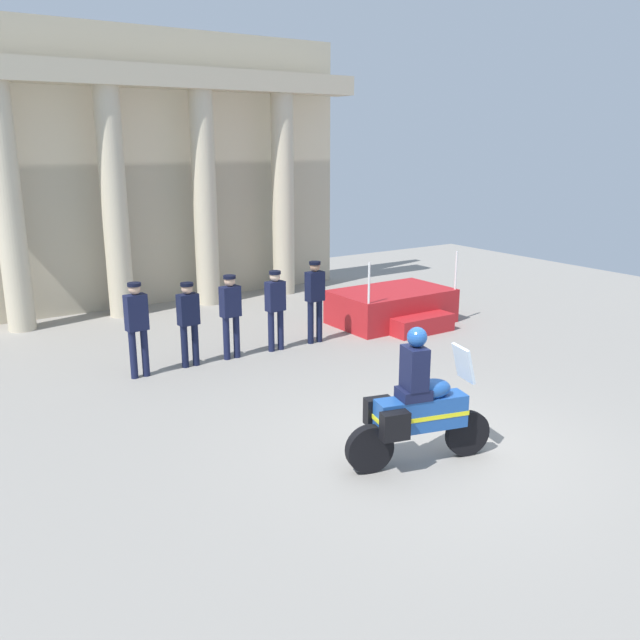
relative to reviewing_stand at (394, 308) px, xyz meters
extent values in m
plane|color=gray|center=(-3.84, -5.55, -0.38)|extent=(28.00, 28.00, 0.00)
cube|color=#B6AB91|center=(-3.93, 5.18, 3.06)|extent=(11.13, 0.30, 6.88)
cylinder|color=beige|center=(-7.41, 4.28, 2.31)|extent=(0.60, 0.60, 5.39)
cylinder|color=beige|center=(-5.09, 4.28, 2.31)|extent=(0.60, 0.60, 5.39)
cylinder|color=beige|center=(-2.77, 4.28, 2.31)|extent=(0.60, 0.60, 5.39)
cylinder|color=beige|center=(-0.46, 4.28, 2.31)|extent=(0.60, 0.60, 5.39)
cube|color=#BEB297|center=(-3.93, 4.28, 5.26)|extent=(11.13, 0.80, 0.50)
cube|color=#B21E23|center=(0.00, 0.08, 0.01)|extent=(2.73, 1.71, 0.79)
cube|color=#B21E23|center=(0.00, -1.02, -0.18)|extent=(1.50, 0.50, 0.40)
cylinder|color=silver|center=(-1.29, -0.69, 0.86)|extent=(0.05, 0.05, 0.90)
cylinder|color=silver|center=(1.29, -0.69, 0.86)|extent=(0.05, 0.05, 0.90)
cylinder|color=#141938|center=(-6.36, -0.33, 0.06)|extent=(0.13, 0.13, 0.89)
cylinder|color=#141938|center=(-6.14, -0.33, 0.06)|extent=(0.13, 0.13, 0.89)
cube|color=#141938|center=(-6.25, -0.33, 0.84)|extent=(0.40, 0.25, 0.65)
sphere|color=tan|center=(-6.25, -0.33, 1.27)|extent=(0.21, 0.21, 0.21)
cylinder|color=black|center=(-6.25, -0.33, 1.35)|extent=(0.24, 0.24, 0.06)
cylinder|color=black|center=(-5.35, -0.27, 0.03)|extent=(0.13, 0.13, 0.83)
cylinder|color=black|center=(-5.13, -0.27, 0.03)|extent=(0.13, 0.13, 0.83)
cube|color=black|center=(-5.24, -0.27, 0.74)|extent=(0.40, 0.25, 0.59)
sphere|color=tan|center=(-5.24, -0.27, 1.14)|extent=(0.21, 0.21, 0.21)
cylinder|color=black|center=(-5.24, -0.27, 1.22)|extent=(0.24, 0.24, 0.06)
cylinder|color=#141938|center=(-4.47, -0.27, 0.05)|extent=(0.13, 0.13, 0.86)
cylinder|color=#141938|center=(-4.25, -0.27, 0.05)|extent=(0.13, 0.13, 0.86)
cube|color=#141938|center=(-4.36, -0.27, 0.78)|extent=(0.40, 0.25, 0.60)
sphere|color=tan|center=(-4.36, -0.27, 1.18)|extent=(0.21, 0.21, 0.21)
cylinder|color=black|center=(-4.36, -0.27, 1.26)|extent=(0.24, 0.24, 0.06)
cylinder|color=#141938|center=(-3.48, -0.30, 0.04)|extent=(0.13, 0.13, 0.84)
cylinder|color=#141938|center=(-3.26, -0.30, 0.04)|extent=(0.13, 0.13, 0.84)
cube|color=#141938|center=(-3.37, -0.30, 0.76)|extent=(0.40, 0.25, 0.60)
sphere|color=beige|center=(-3.37, -0.30, 1.17)|extent=(0.21, 0.21, 0.21)
cylinder|color=black|center=(-3.37, -0.30, 1.25)|extent=(0.24, 0.24, 0.06)
cylinder|color=black|center=(-2.51, -0.28, 0.08)|extent=(0.13, 0.13, 0.92)
cylinder|color=black|center=(-2.29, -0.28, 0.08)|extent=(0.13, 0.13, 0.92)
cube|color=black|center=(-2.40, -0.28, 0.85)|extent=(0.40, 0.25, 0.62)
sphere|color=#997056|center=(-2.40, -0.28, 1.26)|extent=(0.21, 0.21, 0.21)
cylinder|color=black|center=(-2.40, -0.28, 1.34)|extent=(0.24, 0.24, 0.06)
cylinder|color=black|center=(-3.59, -5.89, -0.06)|extent=(0.64, 0.26, 0.64)
cylinder|color=black|center=(-5.00, -5.52, -0.06)|extent=(0.65, 0.30, 0.64)
cube|color=#1E4C99|center=(-4.30, -5.70, 0.34)|extent=(1.28, 0.62, 0.44)
ellipsoid|color=#1E4C99|center=(-4.15, -5.74, 0.66)|extent=(0.58, 0.44, 0.26)
cube|color=yellow|center=(-4.30, -5.70, 0.32)|extent=(1.30, 0.63, 0.06)
cube|color=silver|center=(-3.72, -5.85, 0.96)|extent=(0.25, 0.43, 0.47)
cube|color=black|center=(-4.72, -5.33, 0.34)|extent=(0.39, 0.26, 0.36)
cube|color=black|center=(-4.85, -5.83, 0.34)|extent=(0.39, 0.26, 0.36)
cube|color=#141938|center=(-4.41, -5.67, 0.63)|extent=(0.47, 0.43, 0.14)
cube|color=#141938|center=(-4.41, -5.67, 0.98)|extent=(0.34, 0.41, 0.56)
sphere|color=#1E4C99|center=(-4.39, -5.68, 1.39)|extent=(0.26, 0.26, 0.26)
camera|label=1|loc=(-9.94, -11.78, 3.79)|focal=37.66mm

